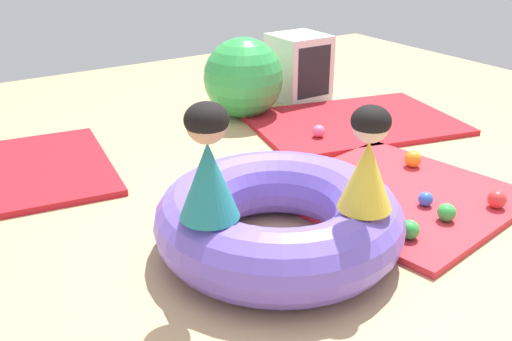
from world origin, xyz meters
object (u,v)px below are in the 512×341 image
object	(u,v)px
child_in_teal	(208,163)
play_ball_green	(447,212)
play_ball_green_second	(410,230)
play_ball_red	(497,199)
play_ball_pink	(319,131)
child_in_yellow	(368,160)
play_ball_orange	(413,159)
storage_cube	(300,68)
exercise_ball_large	(243,78)
play_ball_yellow	(315,185)
inflatable_cushion	(279,219)
play_ball_blue	(426,199)

from	to	relation	value
child_in_teal	play_ball_green	world-z (taller)	child_in_teal
child_in_teal	play_ball_green_second	xyz separation A→B (m)	(0.98, -0.25, -0.50)
child_in_teal	play_ball_red	xyz separation A→B (m)	(1.63, -0.28, -0.50)
play_ball_green	play_ball_pink	size ratio (longest dim) A/B	1.10
child_in_yellow	play_ball_orange	distance (m)	1.35
play_ball_green_second	storage_cube	size ratio (longest dim) A/B	0.17
play_ball_green	exercise_ball_large	world-z (taller)	exercise_ball_large
play_ball_yellow	play_ball_green_second	distance (m)	0.67
inflatable_cushion	play_ball_blue	xyz separation A→B (m)	(0.91, -0.12, -0.09)
inflatable_cushion	play_ball_yellow	size ratio (longest dim) A/B	12.20
play_ball_orange	play_ball_red	bearing A→B (deg)	-93.48
play_ball_orange	play_ball_pink	bearing A→B (deg)	102.07
play_ball_green	play_ball_pink	world-z (taller)	play_ball_green
inflatable_cushion	play_ball_red	size ratio (longest dim) A/B	11.87
inflatable_cushion	exercise_ball_large	world-z (taller)	exercise_ball_large
play_ball_yellow	play_ball_orange	size ratio (longest dim) A/B	0.93
play_ball_orange	play_ball_yellow	bearing A→B (deg)	176.68
play_ball_green	play_ball_green_second	world-z (taller)	same
inflatable_cushion	play_ball_yellow	xyz separation A→B (m)	(0.50, 0.35, -0.08)
play_ball_pink	exercise_ball_large	bearing A→B (deg)	99.82
play_ball_green	play_ball_pink	distance (m)	1.37
inflatable_cushion	child_in_teal	distance (m)	0.59
play_ball_yellow	storage_cube	size ratio (longest dim) A/B	0.18
play_ball_blue	play_ball_green_second	xyz separation A→B (m)	(-0.34, -0.20, 0.01)
play_ball_orange	child_in_yellow	bearing A→B (deg)	-147.63
play_ball_yellow	exercise_ball_large	distance (m)	1.58
child_in_yellow	play_ball_green_second	distance (m)	0.61
inflatable_cushion	child_in_yellow	size ratio (longest dim) A/B	2.56
play_ball_red	play_ball_green_second	distance (m)	0.65
play_ball_blue	play_ball_red	xyz separation A→B (m)	(0.31, -0.23, 0.01)
child_in_yellow	play_ball_blue	world-z (taller)	child_in_yellow
play_ball_blue	play_ball_orange	distance (m)	0.55
inflatable_cushion	child_in_teal	world-z (taller)	child_in_teal
play_ball_pink	play_ball_orange	xyz separation A→B (m)	(0.16, -0.75, 0.01)
inflatable_cushion	exercise_ball_large	xyz separation A→B (m)	(0.96, 1.84, 0.15)
play_ball_orange	storage_cube	distance (m)	1.73
child_in_yellow	play_ball_yellow	xyz separation A→B (m)	(0.31, 0.72, -0.48)
play_ball_pink	play_ball_blue	world-z (taller)	play_ball_pink
inflatable_cushion	play_ball_orange	bearing A→B (deg)	13.52
play_ball_green_second	inflatable_cushion	bearing A→B (deg)	150.69
play_ball_orange	storage_cube	xyz separation A→B (m)	(0.37, 1.68, 0.19)
child_in_yellow	play_ball_green_second	world-z (taller)	child_in_yellow
play_ball_red	storage_cube	bearing A→B (deg)	79.94
inflatable_cushion	storage_cube	size ratio (longest dim) A/B	2.14
storage_cube	play_ball_red	bearing A→B (deg)	-100.06
play_ball_blue	play_ball_orange	bearing A→B (deg)	50.35
inflatable_cushion	storage_cube	xyz separation A→B (m)	(1.63, 1.99, 0.11)
child_in_yellow	play_ball_red	bearing A→B (deg)	-25.90
play_ball_blue	play_ball_yellow	xyz separation A→B (m)	(-0.41, 0.46, 0.01)
inflatable_cushion	storage_cube	world-z (taller)	storage_cube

